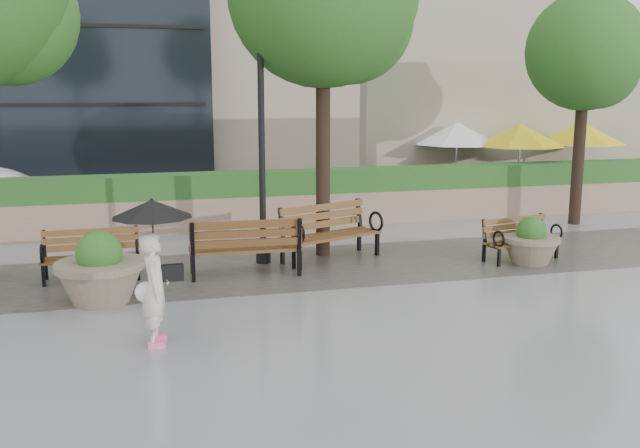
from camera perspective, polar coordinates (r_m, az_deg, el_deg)
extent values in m
plane|color=gray|center=(10.34, -3.17, -7.87)|extent=(100.00, 100.00, 0.00)
cube|color=#383330|center=(13.17, -5.82, -3.74)|extent=(28.00, 3.20, 0.01)
cube|color=#9B7F64|center=(16.97, -7.98, 0.90)|extent=(24.00, 0.80, 0.80)
cube|color=#1B511D|center=(16.86, -8.04, 3.16)|extent=(24.00, 0.75, 0.55)
cube|color=tan|center=(22.73, 15.60, 7.20)|extent=(10.00, 0.60, 4.00)
cube|color=#1B511D|center=(20.75, 17.23, 2.48)|extent=(8.00, 0.50, 0.90)
cube|color=black|center=(20.95, -9.27, 1.67)|extent=(40.00, 7.00, 0.00)
cube|color=brown|center=(12.98, -17.82, -2.63)|extent=(1.65, 0.51, 0.05)
cube|color=brown|center=(13.17, -17.85, -1.18)|extent=(1.65, 0.13, 0.39)
cube|color=black|center=(13.05, -17.77, -3.42)|extent=(1.65, 0.60, 0.42)
torus|color=black|center=(12.85, -21.35, -2.25)|extent=(0.05, 0.34, 0.34)
torus|color=black|center=(12.77, -14.41, -1.91)|extent=(0.05, 0.34, 0.34)
cube|color=brown|center=(12.79, -6.03, -1.99)|extent=(1.99, 0.67, 0.05)
cube|color=brown|center=(12.42, -5.90, -0.78)|extent=(1.97, 0.22, 0.46)
cube|color=black|center=(12.81, -5.99, -3.02)|extent=(1.99, 0.78, 0.50)
torus|color=black|center=(13.07, -2.09, -0.78)|extent=(0.07, 0.41, 0.40)
torus|color=black|center=(12.88, -10.25, -1.12)|extent=(0.07, 0.41, 0.40)
cube|color=brown|center=(13.79, 0.98, -0.94)|extent=(2.09, 1.31, 0.06)
cube|color=brown|center=(13.97, 0.19, 0.66)|extent=(1.91, 0.88, 0.47)
cube|color=black|center=(13.87, 0.89, -1.86)|extent=(2.13, 1.42, 0.51)
torus|color=black|center=(13.04, -1.77, -0.74)|extent=(0.21, 0.40, 0.41)
torus|color=black|center=(14.19, 4.50, 0.20)|extent=(0.21, 0.40, 0.41)
cube|color=brown|center=(14.33, 15.87, -1.37)|extent=(1.61, 0.79, 0.04)
cube|color=brown|center=(14.45, 15.27, -0.16)|extent=(1.53, 0.44, 0.36)
cube|color=black|center=(14.38, 15.76, -2.05)|extent=(1.63, 0.87, 0.39)
torus|color=black|center=(13.70, 14.10, -1.17)|extent=(0.11, 0.32, 0.32)
torus|color=black|center=(14.69, 18.39, -0.60)|extent=(0.11, 0.32, 0.32)
cylinder|color=#7F6B56|center=(11.58, -17.21, -3.16)|extent=(1.37, 1.37, 0.11)
sphere|color=#143E11|center=(11.53, -17.27, -2.26)|extent=(0.71, 0.71, 0.71)
cylinder|color=#7F6B56|center=(14.12, 16.53, -1.14)|extent=(1.09, 1.09, 0.09)
sphere|color=#143E11|center=(14.09, 16.56, -0.54)|extent=(0.56, 0.56, 0.56)
cylinder|color=black|center=(13.39, -4.67, 5.26)|extent=(0.12, 0.12, 4.03)
cylinder|color=black|center=(13.70, -4.55, -2.52)|extent=(0.28, 0.28, 0.30)
sphere|color=black|center=(13.34, -4.81, 14.12)|extent=(0.24, 0.24, 0.24)
sphere|color=#143E11|center=(13.70, -23.76, 15.05)|extent=(2.38, 2.38, 2.38)
cylinder|color=black|center=(13.97, 0.24, 7.07)|extent=(0.28, 0.28, 4.77)
sphere|color=#143E11|center=(14.45, 2.32, 16.12)|extent=(2.55, 2.55, 2.55)
cylinder|color=black|center=(18.41, 20.03, 5.95)|extent=(0.28, 0.28, 3.87)
sphere|color=#143E11|center=(18.37, 20.49, 12.82)|extent=(2.79, 2.79, 2.79)
sphere|color=#143E11|center=(18.95, 21.40, 11.51)|extent=(1.95, 1.95, 1.95)
cylinder|color=black|center=(21.16, 10.73, 1.85)|extent=(0.40, 0.40, 0.10)
cylinder|color=#99999E|center=(21.03, 10.83, 4.67)|extent=(0.06, 0.06, 2.20)
cone|color=white|center=(20.95, 10.92, 7.12)|extent=(2.50, 2.50, 0.60)
cylinder|color=black|center=(20.91, 15.45, 1.53)|extent=(0.40, 0.40, 0.10)
cylinder|color=#99999E|center=(20.77, 15.60, 4.39)|extent=(0.06, 0.06, 2.20)
cone|color=yellow|center=(20.69, 15.73, 6.86)|extent=(2.50, 2.50, 0.60)
cylinder|color=black|center=(22.31, 19.85, 1.85)|extent=(0.40, 0.40, 0.10)
cylinder|color=#99999E|center=(22.18, 20.02, 4.52)|extent=(0.06, 0.06, 2.20)
cone|color=yellow|center=(22.11, 20.18, 6.84)|extent=(2.50, 2.50, 0.60)
imported|color=silver|center=(20.53, -24.22, 2.33)|extent=(3.70, 1.57, 1.19)
imported|color=beige|center=(9.50, -13.06, -4.81)|extent=(0.47, 0.62, 1.60)
cube|color=#F2598C|center=(9.85, -12.80, -8.88)|extent=(0.13, 0.23, 0.08)
cube|color=#F2598C|center=(9.60, -12.93, -9.40)|extent=(0.13, 0.23, 0.08)
cube|color=black|center=(9.49, -11.74, -3.83)|extent=(0.14, 0.31, 0.22)
sphere|color=white|center=(9.77, -13.78, -5.32)|extent=(0.28, 0.28, 0.28)
cylinder|color=black|center=(9.41, -13.19, -1.21)|extent=(0.02, 0.02, 0.85)
cone|color=black|center=(9.34, -13.29, 1.19)|extent=(1.04, 1.04, 0.22)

